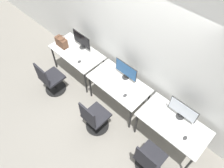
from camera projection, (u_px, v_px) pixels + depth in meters
name	position (u px, v px, depth m)	size (l,w,h in m)	color
ground_plane	(108.00, 112.00, 4.77)	(20.00, 20.00, 0.00)	gray
wall_back	(137.00, 46.00, 4.02)	(12.00, 0.05, 2.80)	silver
desk_left	(77.00, 54.00, 4.97)	(1.25, 0.67, 0.72)	silver
monitor_left	(82.00, 40.00, 4.82)	(0.53, 0.14, 0.39)	#2D2D2D
keyboard_left	(72.00, 54.00, 4.84)	(0.42, 0.14, 0.02)	silver
mouse_left	(79.00, 61.00, 4.69)	(0.06, 0.09, 0.03)	#333333
office_chair_left	(51.00, 80.00, 4.84)	(0.48, 0.48, 0.89)	black
desk_center	(119.00, 85.00, 4.41)	(1.25, 0.67, 0.72)	silver
monitor_center	(126.00, 70.00, 4.27)	(0.53, 0.14, 0.39)	#2D2D2D
keyboard_center	(113.00, 87.00, 4.27)	(0.42, 0.14, 0.02)	silver
mouse_center	(125.00, 95.00, 4.15)	(0.06, 0.09, 0.03)	#333333
office_chair_center	(94.00, 119.00, 4.26)	(0.48, 0.48, 0.89)	black
desk_right	(173.00, 125.00, 3.86)	(1.25, 0.67, 0.72)	silver
monitor_right	(183.00, 110.00, 3.71)	(0.53, 0.14, 0.39)	#2D2D2D
keyboard_right	(171.00, 126.00, 3.76)	(0.42, 0.14, 0.02)	silver
mouse_right	(185.00, 138.00, 3.62)	(0.06, 0.09, 0.03)	#333333
office_chair_right	(148.00, 160.00, 3.76)	(0.48, 0.48, 0.89)	black
handbag	(62.00, 42.00, 4.93)	(0.30, 0.18, 0.25)	brown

